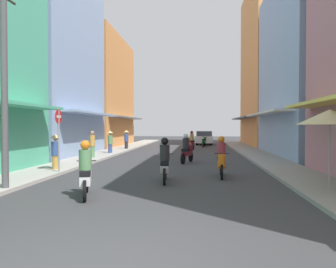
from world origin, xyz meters
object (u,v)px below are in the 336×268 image
at_px(motorbike_green, 204,142).
at_px(parked_car, 204,138).
at_px(pedestrian_crossing, 55,151).
at_px(motorbike_silver, 165,162).
at_px(motorbike_maroon, 187,150).
at_px(utility_pole, 4,82).
at_px(street_sign_no_entry, 59,132).
at_px(pedestrian_midway, 92,145).
at_px(vendor_umbrella, 330,117).
at_px(motorbike_orange, 221,159).
at_px(pedestrian_foreground, 126,139).
at_px(motorbike_white, 86,172).
at_px(pedestrian_far, 110,141).
at_px(motorbike_red, 191,141).

xyz_separation_m(motorbike_green, parked_car, (0.06, 4.10, 0.24)).
distance_m(motorbike_green, pedestrian_crossing, 18.79).
relative_size(motorbike_silver, motorbike_maroon, 1.03).
relative_size(utility_pole, street_sign_no_entry, 2.41).
distance_m(motorbike_green, pedestrian_midway, 14.02).
bearing_deg(street_sign_no_entry, vendor_umbrella, -15.79).
xyz_separation_m(motorbike_orange, pedestrian_foreground, (-6.84, 13.64, 0.22)).
distance_m(motorbike_white, street_sign_no_entry, 4.82).
relative_size(pedestrian_foreground, pedestrian_far, 0.99).
height_order(motorbike_green, vendor_umbrella, vendor_umbrella).
distance_m(pedestrian_crossing, pedestrian_midway, 5.33).
distance_m(motorbike_red, pedestrian_crossing, 15.15).
bearing_deg(vendor_umbrella, motorbike_white, -169.55).
bearing_deg(motorbike_orange, pedestrian_crossing, 173.60).
bearing_deg(pedestrian_foreground, motorbike_orange, -63.36).
xyz_separation_m(motorbike_silver, motorbike_maroon, (0.54, 6.11, 0.00)).
relative_size(motorbike_silver, pedestrian_far, 1.10).
relative_size(parked_car, vendor_umbrella, 1.68).
xyz_separation_m(pedestrian_crossing, pedestrian_foreground, (0.18, 12.85, 0.01)).
xyz_separation_m(pedestrian_midway, pedestrian_far, (0.17, 3.29, 0.08)).
distance_m(motorbike_silver, utility_pole, 5.66).
relative_size(motorbike_green, motorbike_red, 1.02).
xyz_separation_m(motorbike_green, pedestrian_crossing, (-6.63, -17.57, 0.41)).
relative_size(pedestrian_foreground, street_sign_no_entry, 0.62).
relative_size(motorbike_white, pedestrian_far, 1.06).
bearing_deg(motorbike_orange, pedestrian_far, 126.73).
bearing_deg(pedestrian_midway, parked_car, 67.26).
height_order(motorbike_silver, pedestrian_midway, pedestrian_midway).
bearing_deg(pedestrian_crossing, motorbike_orange, -6.40).
relative_size(parked_car, utility_pole, 0.65).
bearing_deg(pedestrian_midway, pedestrian_crossing, -88.21).
height_order(motorbike_silver, pedestrian_crossing, pedestrian_crossing).
bearing_deg(motorbike_maroon, motorbike_white, -105.81).
xyz_separation_m(motorbike_silver, pedestrian_far, (-4.97, 10.77, 0.23)).
xyz_separation_m(pedestrian_foreground, street_sign_no_entry, (0.33, -13.63, 0.79)).
distance_m(pedestrian_foreground, utility_pole, 17.29).
xyz_separation_m(motorbike_green, pedestrian_far, (-6.63, -8.96, 0.43)).
relative_size(motorbike_white, vendor_umbrella, 0.71).
height_order(motorbike_silver, utility_pole, utility_pole).
distance_m(motorbike_orange, motorbike_maroon, 4.98).
bearing_deg(utility_pole, street_sign_no_entry, 88.36).
xyz_separation_m(motorbike_green, pedestrian_midway, (-6.80, -12.25, 0.34)).
xyz_separation_m(motorbike_orange, vendor_umbrella, (2.98, -2.67, 1.52)).
xyz_separation_m(motorbike_orange, parked_car, (-0.33, 22.46, 0.04)).
bearing_deg(motorbike_red, motorbike_orange, -84.13).
bearing_deg(pedestrian_foreground, utility_pole, -89.25).
distance_m(pedestrian_midway, utility_pole, 9.92).
height_order(pedestrian_crossing, pedestrian_foreground, pedestrian_foreground).
xyz_separation_m(motorbike_green, street_sign_no_entry, (-6.13, -18.35, 1.21)).
distance_m(motorbike_white, vendor_umbrella, 7.23).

